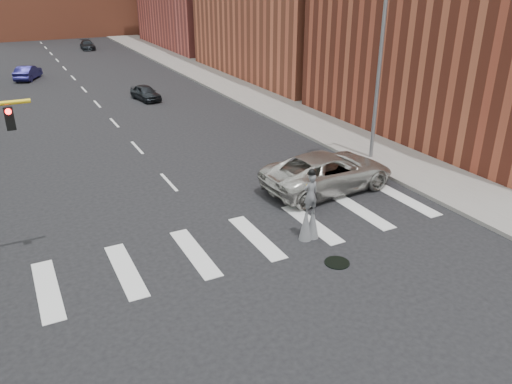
% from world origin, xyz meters
% --- Properties ---
extents(ground_plane, '(160.00, 160.00, 0.00)m').
position_xyz_m(ground_plane, '(0.00, 0.00, 0.00)').
color(ground_plane, black).
rests_on(ground_plane, ground).
extents(sidewalk_right, '(5.00, 90.00, 0.18)m').
position_xyz_m(sidewalk_right, '(12.50, 25.00, 0.09)').
color(sidewalk_right, slate).
rests_on(sidewalk_right, ground).
extents(manhole, '(0.90, 0.90, 0.04)m').
position_xyz_m(manhole, '(3.00, -2.00, 0.02)').
color(manhole, black).
rests_on(manhole, ground).
extents(streetlight, '(2.05, 0.20, 9.00)m').
position_xyz_m(streetlight, '(10.90, 6.00, 4.90)').
color(streetlight, slate).
rests_on(streetlight, ground).
extents(stilt_performer, '(0.84, 0.53, 2.91)m').
position_xyz_m(stilt_performer, '(3.09, 0.03, 1.13)').
color(stilt_performer, '#322114').
rests_on(stilt_performer, ground).
extents(suv_crossing, '(6.67, 3.35, 1.81)m').
position_xyz_m(suv_crossing, '(6.52, 3.71, 0.90)').
color(suv_crossing, '#B2AFA8').
rests_on(suv_crossing, ground).
extents(car_near, '(2.00, 3.73, 1.21)m').
position_xyz_m(car_near, '(3.82, 25.55, 0.60)').
color(car_near, black).
rests_on(car_near, ground).
extents(car_mid, '(2.94, 4.36, 1.36)m').
position_xyz_m(car_mid, '(-3.95, 39.03, 0.68)').
color(car_mid, '#17164D').
rests_on(car_mid, ground).
extents(car_far, '(1.83, 4.14, 1.18)m').
position_xyz_m(car_far, '(4.90, 57.61, 0.59)').
color(car_far, black).
rests_on(car_far, ground).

